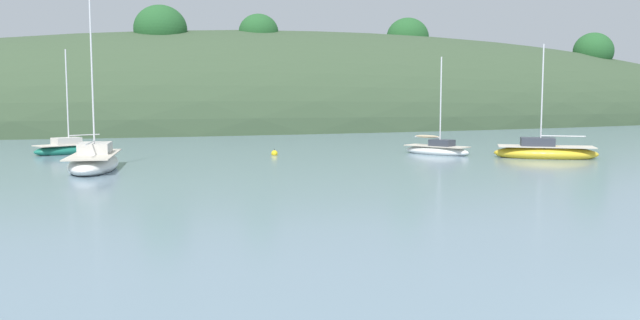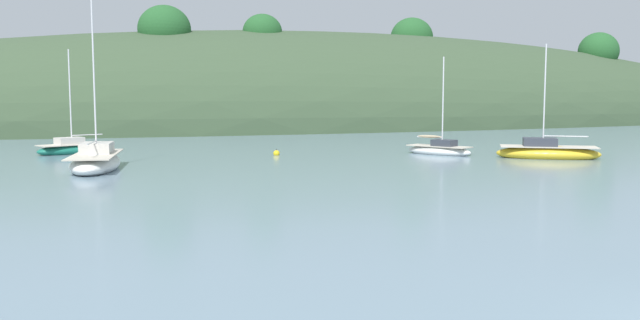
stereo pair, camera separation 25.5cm
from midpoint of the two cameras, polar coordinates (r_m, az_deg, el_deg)
far_shoreline_hill at (r=88.67m, az=2.26°, el=3.08°), size 150.00×36.00×26.90m
sailboat_cream_ketch at (r=45.87m, az=10.47°, el=0.89°), size 3.67×5.00×6.81m
sailboat_grey_yawl at (r=44.84m, az=19.25°, el=0.64°), size 6.56×5.52×7.54m
sailboat_black_sloop at (r=48.91m, az=-20.33°, el=0.95°), size 5.71×3.87×7.38m
sailboat_orange_cutter at (r=37.91m, az=-18.68°, el=-0.14°), size 3.80×7.56×10.80m
mooring_buoy_outer at (r=44.53m, az=-3.63°, el=0.57°), size 0.44×0.44×0.54m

